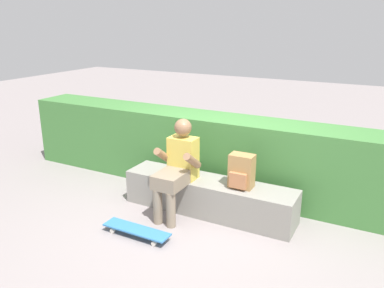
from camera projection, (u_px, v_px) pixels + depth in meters
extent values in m
plane|color=gray|center=(199.00, 221.00, 4.69)|extent=(24.00, 24.00, 0.00)
cube|color=gray|center=(209.00, 196.00, 4.85)|extent=(2.16, 0.48, 0.43)
cube|color=gold|center=(183.00, 158.00, 4.79)|extent=(0.34, 0.22, 0.52)
sphere|color=#8C6647|center=(183.00, 127.00, 4.67)|extent=(0.21, 0.21, 0.21)
cube|color=gray|center=(170.00, 180.00, 4.58)|extent=(0.32, 0.40, 0.17)
cylinder|color=gray|center=(158.00, 206.00, 4.59)|extent=(0.11, 0.11, 0.43)
cylinder|color=gray|center=(171.00, 210.00, 4.51)|extent=(0.11, 0.11, 0.43)
cylinder|color=#8C6647|center=(163.00, 156.00, 4.75)|extent=(0.09, 0.33, 0.27)
cylinder|color=#8C6647|center=(192.00, 161.00, 4.57)|extent=(0.09, 0.33, 0.27)
cube|color=teal|center=(136.00, 230.00, 4.34)|extent=(0.80, 0.21, 0.02)
cylinder|color=silver|center=(162.00, 237.00, 4.29)|extent=(0.05, 0.03, 0.05)
cylinder|color=silver|center=(154.00, 244.00, 4.17)|extent=(0.05, 0.03, 0.05)
cylinder|color=silver|center=(121.00, 225.00, 4.55)|extent=(0.05, 0.03, 0.05)
cylinder|color=silver|center=(113.00, 231.00, 4.42)|extent=(0.05, 0.03, 0.05)
cube|color=#A37A47|center=(242.00, 171.00, 4.54)|extent=(0.28, 0.18, 0.40)
cube|color=#B37148|center=(238.00, 181.00, 4.47)|extent=(0.20, 0.05, 0.18)
cube|color=#3F7939|center=(204.00, 151.00, 5.56)|extent=(5.77, 0.63, 1.05)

